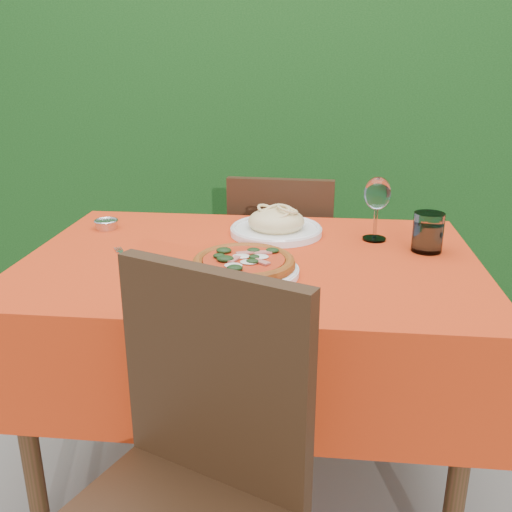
# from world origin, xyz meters

# --- Properties ---
(ground) EXTENTS (60.00, 60.00, 0.00)m
(ground) POSITION_xyz_m (0.00, 0.00, 0.00)
(ground) COLOR #635E5A
(ground) RESTS_ON ground
(hedge) EXTENTS (3.20, 0.55, 1.78)m
(hedge) POSITION_xyz_m (0.00, 1.55, 0.92)
(hedge) COLOR black
(hedge) RESTS_ON ground
(dining_table) EXTENTS (1.26, 0.86, 0.75)m
(dining_table) POSITION_xyz_m (0.00, 0.00, 0.60)
(dining_table) COLOR #452716
(dining_table) RESTS_ON ground
(chair_near) EXTENTS (0.54, 0.54, 0.92)m
(chair_near) POSITION_xyz_m (-0.05, -0.64, 0.52)
(chair_near) COLOR black
(chair_near) RESTS_ON ground
(chair_far) EXTENTS (0.41, 0.41, 0.86)m
(chair_far) POSITION_xyz_m (0.05, 0.62, 0.49)
(chair_far) COLOR black
(chair_far) RESTS_ON ground
(pizza_plate) EXTENTS (0.29, 0.29, 0.05)m
(pizza_plate) POSITION_xyz_m (-0.00, -0.14, 0.77)
(pizza_plate) COLOR white
(pizza_plate) RESTS_ON dining_table
(pasta_plate) EXTENTS (0.29, 0.29, 0.08)m
(pasta_plate) POSITION_xyz_m (0.05, 0.22, 0.78)
(pasta_plate) COLOR white
(pasta_plate) RESTS_ON dining_table
(water_glass) EXTENTS (0.09, 0.09, 0.11)m
(water_glass) POSITION_xyz_m (0.50, 0.10, 0.80)
(water_glass) COLOR silver
(water_glass) RESTS_ON dining_table
(wine_glass) EXTENTS (0.08, 0.08, 0.20)m
(wine_glass) POSITION_xyz_m (0.36, 0.19, 0.88)
(wine_glass) COLOR silver
(wine_glass) RESTS_ON dining_table
(fork) EXTENTS (0.11, 0.17, 0.00)m
(fork) POSITION_xyz_m (-0.34, -0.06, 0.75)
(fork) COLOR silver
(fork) RESTS_ON dining_table
(steel_ramekin) EXTENTS (0.07, 0.07, 0.03)m
(steel_ramekin) POSITION_xyz_m (-0.50, 0.22, 0.76)
(steel_ramekin) COLOR silver
(steel_ramekin) RESTS_ON dining_table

